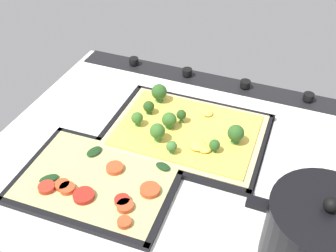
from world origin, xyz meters
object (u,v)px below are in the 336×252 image
(baking_tray_back, at_px, (97,182))
(baking_tray_front, at_px, (185,134))
(cooking_pot, at_px, (318,237))
(veggie_pizza_back, at_px, (98,181))
(broccoli_pizza, at_px, (184,129))

(baking_tray_back, bearing_deg, baking_tray_front, -119.73)
(cooking_pot, bearing_deg, veggie_pizza_back, -2.86)
(broccoli_pizza, xyz_separation_m, baking_tray_back, (0.12, 0.21, -0.01))
(baking_tray_back, relative_size, veggie_pizza_back, 1.08)
(veggie_pizza_back, bearing_deg, cooking_pot, 177.14)
(baking_tray_back, height_order, veggie_pizza_back, veggie_pizza_back)
(veggie_pizza_back, distance_m, cooking_pot, 0.43)
(baking_tray_front, height_order, baking_tray_back, same)
(broccoli_pizza, distance_m, cooking_pot, 0.40)
(broccoli_pizza, xyz_separation_m, cooking_pot, (-0.32, 0.24, 0.05))
(broccoli_pizza, height_order, cooking_pot, cooking_pot)
(broccoli_pizza, bearing_deg, baking_tray_front, -174.55)
(broccoli_pizza, relative_size, cooking_pot, 1.41)
(baking_tray_front, xyz_separation_m, broccoli_pizza, (0.00, 0.00, 0.01))
(broccoli_pizza, relative_size, veggie_pizza_back, 1.13)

